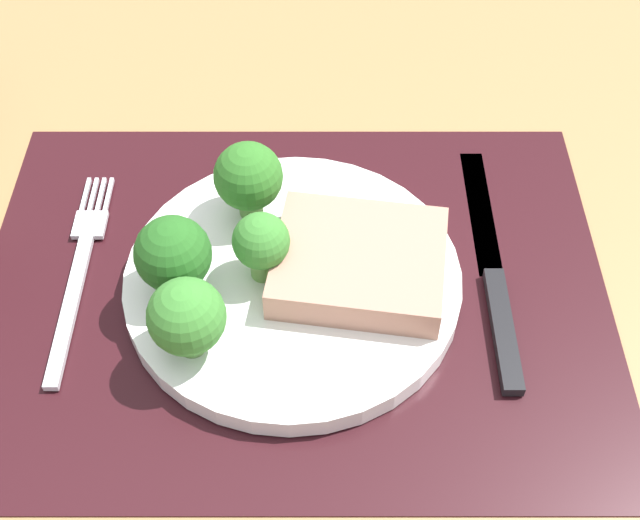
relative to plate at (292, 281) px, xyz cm
name	(u,v)px	position (x,y,z in cm)	size (l,w,h in cm)	color
ground_plane	(293,303)	(0.00, 0.00, -2.60)	(140.00, 110.00, 3.00)	#996D42
placemat	(293,289)	(0.00, 0.00, -0.95)	(44.74, 33.62, 0.30)	black
plate	(292,281)	(0.00, 0.00, 0.00)	(23.64, 23.64, 1.60)	white
steak	(358,265)	(4.59, -0.22, 2.03)	(11.55, 9.73, 2.46)	tan
broccoli_center	(186,317)	(-6.36, -6.17, 4.12)	(5.00, 5.00, 5.90)	#5B8942
broccoli_near_steak	(261,241)	(-2.02, 0.17, 4.02)	(3.92, 3.92, 5.40)	#6B994C
broccoli_back_left	(172,255)	(-7.76, -1.17, 4.22)	(5.17, 5.17, 6.07)	#5B8942
broccoli_front_edge	(248,177)	(-3.18, 5.81, 4.44)	(4.97, 4.97, 6.25)	#5B8942
fork	(78,270)	(-15.49, 1.42, -0.55)	(2.40, 19.20, 0.50)	silver
knife	(493,279)	(14.34, 0.53, -0.50)	(1.80, 23.00, 0.80)	black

